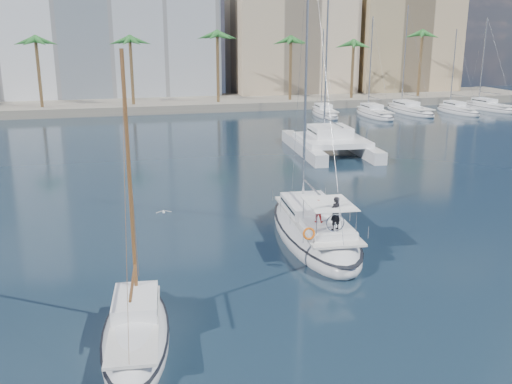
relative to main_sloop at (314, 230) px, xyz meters
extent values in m
plane|color=black|center=(-2.05, -1.70, -0.54)|extent=(160.00, 160.00, 0.00)
cube|color=gray|center=(-2.05, 59.30, 0.06)|extent=(120.00, 14.00, 1.20)
cube|color=white|center=(-14.05, 71.30, 13.46)|extent=(42.00, 16.00, 28.00)
cube|color=beige|center=(19.95, 68.30, 9.46)|extent=(20.00, 14.00, 20.00)
cube|color=tan|center=(39.95, 66.30, 8.46)|extent=(18.00, 12.00, 18.00)
cylinder|color=brown|center=(-2.05, 55.30, 4.71)|extent=(0.44, 0.44, 10.50)
sphere|color=#276C2A|center=(-2.05, 55.30, 9.96)|extent=(3.60, 3.60, 3.60)
cylinder|color=brown|center=(31.95, 55.30, 4.71)|extent=(0.44, 0.44, 10.50)
sphere|color=#276C2A|center=(31.95, 55.30, 9.96)|extent=(3.60, 3.60, 3.60)
ellipsoid|color=silver|center=(0.00, 0.01, -0.18)|extent=(4.65, 12.23, 2.49)
ellipsoid|color=black|center=(0.00, 0.01, 0.18)|extent=(4.69, 12.35, 0.18)
cube|color=silver|center=(-0.01, -0.22, 0.77)|extent=(3.34, 9.16, 0.12)
cube|color=white|center=(0.08, 1.16, 1.13)|extent=(2.84, 4.09, 0.60)
cube|color=black|center=(0.08, 1.16, 1.15)|extent=(2.82, 3.63, 0.14)
cylinder|color=#B7BABF|center=(0.18, 2.54, 8.69)|extent=(0.15, 0.15, 15.72)
cylinder|color=#B7BABF|center=(0.01, 0.12, 2.33)|extent=(0.45, 4.84, 0.11)
cube|color=white|center=(-0.18, -2.52, 1.01)|extent=(2.48, 3.15, 0.36)
cube|color=white|center=(-0.19, -2.64, 2.38)|extent=(2.48, 3.15, 0.04)
torus|color=silver|center=(-0.26, -3.67, 1.68)|extent=(0.96, 0.12, 0.96)
torus|color=#E25B0B|center=(-1.75, -4.03, 1.38)|extent=(0.64, 0.24, 0.64)
imported|color=black|center=(-0.12, -3.31, 2.06)|extent=(0.75, 0.63, 1.74)
imported|color=#AB1D1A|center=(-0.54, -1.96, 1.80)|extent=(0.74, 0.68, 1.22)
ellipsoid|color=silver|center=(-10.36, -8.98, -0.27)|extent=(3.25, 8.13, 1.86)
ellipsoid|color=black|center=(-10.36, -8.98, 0.00)|extent=(3.28, 8.21, 0.18)
cube|color=silver|center=(-10.37, -9.13, 0.44)|extent=(2.34, 6.09, 0.12)
cube|color=white|center=(-10.28, -8.22, 0.80)|extent=(1.92, 2.74, 0.60)
cube|color=black|center=(-10.28, -8.22, 0.82)|extent=(1.91, 2.44, 0.14)
cylinder|color=brown|center=(-10.19, -7.31, 5.39)|extent=(0.15, 0.15, 9.80)
cylinder|color=brown|center=(-10.35, -8.90, 2.00)|extent=(0.42, 3.20, 0.11)
cube|color=silver|center=(7.08, 22.81, 0.01)|extent=(2.13, 13.18, 1.10)
cube|color=silver|center=(12.43, 22.43, 0.01)|extent=(2.13, 13.18, 1.10)
cube|color=white|center=(9.71, 21.96, 0.76)|extent=(6.47, 7.63, 0.50)
cube|color=white|center=(9.75, 22.62, 1.46)|extent=(3.88, 4.19, 1.00)
cube|color=black|center=(9.75, 22.62, 1.51)|extent=(3.87, 3.66, 0.18)
cylinder|color=#B7BABF|center=(9.89, 24.58, 9.71)|extent=(0.18, 0.18, 17.51)
ellipsoid|color=silver|center=(-7.97, 5.15, 0.11)|extent=(0.20, 0.37, 0.18)
sphere|color=silver|center=(-7.97, 5.33, 0.13)|extent=(0.10, 0.10, 0.10)
cube|color=gray|center=(-8.24, 5.15, 0.14)|extent=(0.43, 0.16, 0.10)
cube|color=gray|center=(-7.70, 5.15, 0.14)|extent=(0.43, 0.16, 0.10)
camera|label=1|loc=(-10.69, -28.71, 10.92)|focal=40.00mm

